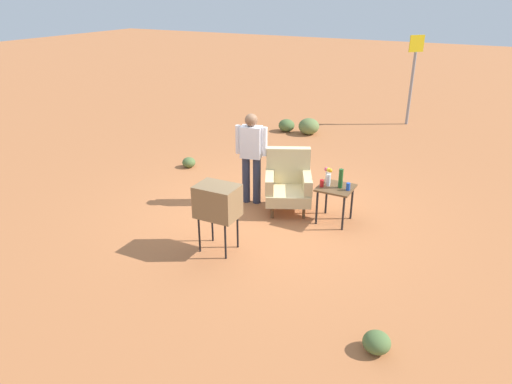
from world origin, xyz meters
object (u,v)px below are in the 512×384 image
tv_on_stand (218,202)px  person_standing (251,153)px  bottle_wine_green (341,178)px  flower_vase (328,174)px  bottle_short_clear (328,180)px  soda_can_blue (348,187)px  side_table (335,192)px  soda_can_red (322,183)px  road_sign (413,75)px  armchair (288,183)px

tv_on_stand → person_standing: bearing=102.5°
bottle_wine_green → flower_vase: 0.27m
bottle_short_clear → soda_can_blue: bearing=-3.9°
tv_on_stand → soda_can_blue: (1.41, 1.64, -0.10)m
side_table → soda_can_red: 0.28m
side_table → soda_can_red: soda_can_red is taller
person_standing → soda_can_red: size_ratio=13.44×
bottle_wine_green → bottle_short_clear: bottle_wine_green is taller
road_sign → bottle_short_clear: 6.86m
bottle_wine_green → soda_can_red: 0.31m
side_table → bottle_wine_green: bottle_wine_green is taller
armchair → soda_can_blue: size_ratio=8.69×
side_table → bottle_short_clear: (-0.13, -0.01, 0.19)m
bottle_wine_green → soda_can_red: bottle_wine_green is taller
person_standing → bottle_wine_green: size_ratio=5.12×
person_standing → soda_can_red: bearing=-5.5°
soda_can_red → bottle_wine_green: bearing=20.1°
side_table → soda_can_red: bearing=-155.1°
road_sign → soda_can_blue: 6.90m
soda_can_red → road_sign: bearing=89.9°
flower_vase → armchair: bearing=-177.7°
armchair → soda_can_red: size_ratio=8.69×
soda_can_red → bottle_short_clear: bottle_short_clear is taller
armchair → person_standing: person_standing is taller
bottle_short_clear → flower_vase: flower_vase is taller
bottle_short_clear → tv_on_stand: bearing=-122.8°
armchair → side_table: bearing=-5.0°
side_table → bottle_short_clear: 0.23m
armchair → bottle_wine_green: size_ratio=3.31×
person_standing → road_sign: 6.94m
person_standing → flower_vase: (1.40, 0.07, -0.17)m
bottle_wine_green → bottle_short_clear: bearing=-175.7°
soda_can_red → side_table: bearing=24.9°
soda_can_red → bottle_short_clear: bearing=47.3°
person_standing → road_sign: size_ratio=0.67×
armchair → soda_can_blue: 1.12m
soda_can_red → flower_vase: bearing=81.4°
bottle_short_clear → armchair: bearing=173.3°
side_table → road_sign: size_ratio=0.25×
flower_vase → road_sign: bearing=90.2°
armchair → person_standing: 0.83m
road_sign → bottle_short_clear: road_sign is taller
armchair → flower_vase: armchair is taller
soda_can_red → flower_vase: flower_vase is taller
tv_on_stand → side_table: bearing=54.4°
soda_can_blue → bottle_short_clear: bearing=176.1°
person_standing → soda_can_blue: person_standing is taller
road_sign → bottle_wine_green: size_ratio=7.63×
armchair → bottle_wine_green: (0.95, -0.07, 0.28)m
armchair → bottle_short_clear: size_ratio=5.30×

